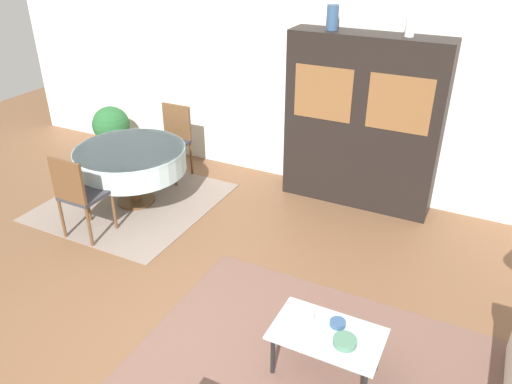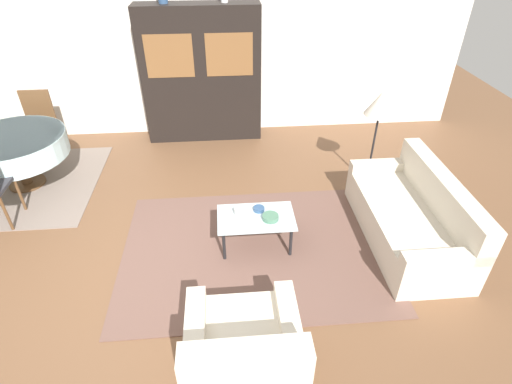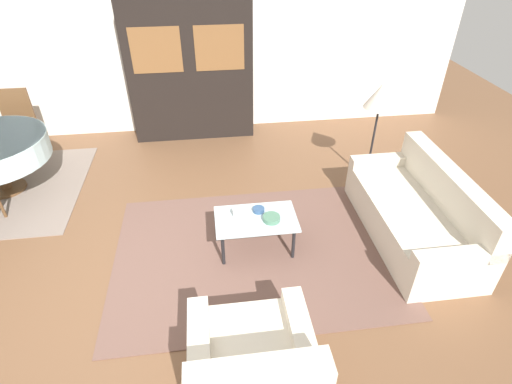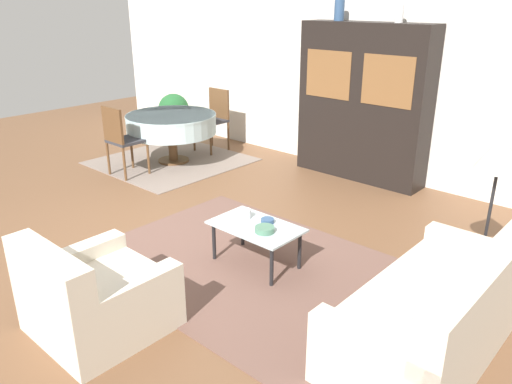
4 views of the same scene
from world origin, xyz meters
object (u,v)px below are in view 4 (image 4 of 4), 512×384
at_px(cup, 246,214).
at_px(vase_tall, 339,10).
at_px(floor_lamp, 500,159).
at_px(potted_plant, 174,112).
at_px(coffee_table, 256,230).
at_px(dining_chair_far, 214,116).
at_px(vase_short, 399,14).
at_px(bowl, 265,229).
at_px(dining_chair_near, 121,137).
at_px(armchair, 94,297).
at_px(bowl_small, 267,221).
at_px(display_cabinet, 363,103).
at_px(dining_table, 171,124).
at_px(couch, 439,312).

distance_m(cup, vase_tall, 3.46).
bearing_deg(floor_lamp, potted_plant, 166.67).
relative_size(coffee_table, dining_chair_far, 0.85).
bearing_deg(coffee_table, vase_short, 94.18).
bearing_deg(vase_tall, dining_chair_far, -168.11).
height_order(bowl, vase_tall, vase_tall).
relative_size(coffee_table, cup, 8.62).
relative_size(dining_chair_near, floor_lamp, 0.74).
height_order(armchair, potted_plant, armchair).
xyz_separation_m(dining_chair_far, bowl_small, (3.17, -2.33, -0.15)).
xyz_separation_m(coffee_table, bowl, (0.15, -0.05, 0.07)).
relative_size(dining_chair_far, vase_tall, 3.66).
xyz_separation_m(bowl_small, vase_tall, (-1.13, 2.76, 1.82)).
xyz_separation_m(armchair, vase_short, (0.02, 4.46, 1.93)).
xyz_separation_m(armchair, potted_plant, (-4.17, 4.20, 0.15)).
xyz_separation_m(display_cabinet, cup, (0.43, -2.82, -0.60)).
bearing_deg(dining_chair_near, armchair, -37.43).
bearing_deg(potted_plant, dining_chair_far, -7.45).
distance_m(dining_chair_far, vase_short, 3.38).
relative_size(dining_table, floor_lamp, 1.01).
distance_m(coffee_table, display_cabinet, 3.03).
height_order(armchair, vase_short, vase_short).
xyz_separation_m(dining_table, dining_chair_near, (-0.00, -0.91, -0.02)).
xyz_separation_m(dining_chair_near, dining_chair_far, (0.00, 1.81, 0.00)).
distance_m(dining_chair_far, bowl, 4.13).
distance_m(couch, dining_chair_near, 4.98).
height_order(couch, cup, couch).
height_order(couch, potted_plant, couch).
xyz_separation_m(dining_chair_far, cup, (2.94, -2.39, -0.13)).
bearing_deg(vase_tall, floor_lamp, -31.59).
height_order(armchair, vase_tall, vase_tall).
relative_size(armchair, potted_plant, 1.18).
bearing_deg(floor_lamp, armchair, -124.93).
bearing_deg(display_cabinet, dining_chair_far, -170.29).
bearing_deg(bowl, vase_short, 97.08).
distance_m(dining_table, dining_chair_far, 0.91).
height_order(dining_table, bowl_small, dining_table).
distance_m(couch, dining_chair_far, 5.52).
distance_m(dining_chair_near, floor_lamp, 4.88).
xyz_separation_m(coffee_table, vase_tall, (-1.09, 2.88, 1.89)).
xyz_separation_m(dining_table, vase_short, (2.92, 1.34, 1.62)).
height_order(armchair, dining_table, armchair).
xyz_separation_m(dining_chair_far, potted_plant, (-1.27, 0.17, -0.14)).
height_order(display_cabinet, dining_chair_far, display_cabinet).
bearing_deg(potted_plant, cup, -31.21).
height_order(armchair, cup, armchair).
relative_size(display_cabinet, cup, 21.38).
relative_size(coffee_table, display_cabinet, 0.40).
distance_m(bowl_small, vase_tall, 3.50).
bearing_deg(floor_lamp, coffee_table, -145.26).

